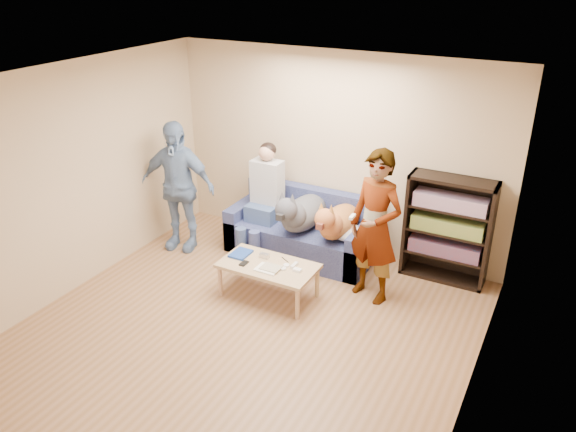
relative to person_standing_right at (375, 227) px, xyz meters
The scene contains 26 objects.
ground 1.98m from the person_standing_right, 121.33° to the right, with size 5.00×5.00×0.00m, color olive.
ceiling 2.47m from the person_standing_right, 121.33° to the right, with size 5.00×5.00×0.00m, color white.
wall_back 1.41m from the person_standing_right, 133.12° to the left, with size 4.50×4.50×0.00m, color tan.
wall_left 3.54m from the person_standing_right, 154.47° to the right, with size 5.00×5.00×0.00m, color tan.
wall_right 2.06m from the person_standing_right, 48.77° to the right, with size 5.00×5.00×0.00m, color tan.
blanket 0.75m from the person_standing_right, 136.63° to the left, with size 0.47×0.39×0.16m, color #AEADB2.
person_standing_right is the anchor object (origin of this frame).
person_standing_left 2.71m from the person_standing_right, behind, with size 1.02×0.43×1.75m, color #7B9DC6.
held_controller 0.33m from the person_standing_right, 135.00° to the right, with size 0.04×0.12×0.03m, color white.
notebook_blue 1.60m from the person_standing_right, 160.37° to the right, with size 0.20×0.26×0.03m, color #1B3E99.
papers 1.28m from the person_standing_right, 146.21° to the right, with size 0.26×0.20×0.01m, color white.
magazine 1.24m from the person_standing_right, 146.21° to the right, with size 0.22×0.17×0.01m, color #ABA289.
camera_silver 1.32m from the person_standing_right, 159.08° to the right, with size 0.11×0.06×0.05m, color silver.
controller_a 1.00m from the person_standing_right, 148.66° to the right, with size 0.04×0.13×0.03m, color white.
controller_b 0.98m from the person_standing_right, 141.44° to the right, with size 0.09×0.06×0.03m, color white.
headphone_cup_a 1.12m from the person_standing_right, 145.26° to the right, with size 0.07×0.07×0.02m, color white.
headphone_cup_b 1.08m from the person_standing_right, 149.10° to the right, with size 0.07×0.07×0.02m, color white.
pen_orange 1.37m from the person_standing_right, 145.72° to the right, with size 0.01×0.01×0.14m, color orange.
pen_black 1.10m from the person_standing_right, 157.38° to the right, with size 0.01×0.01×0.14m, color black.
wallet 1.53m from the person_standing_right, 152.10° to the right, with size 0.07×0.12×0.01m, color black.
sofa 1.44m from the person_standing_right, 153.63° to the left, with size 1.90×0.85×0.82m.
person_seated 1.75m from the person_standing_right, 164.95° to the left, with size 0.40×0.73×1.47m.
dog_gray 1.22m from the person_standing_right, 159.85° to the left, with size 0.45×1.27×0.65m.
dog_tan 0.81m from the person_standing_right, 145.95° to the left, with size 0.41×1.16×0.59m.
coffee_table 1.29m from the person_standing_right, 151.57° to the right, with size 1.10×0.60×0.42m.
bookshelf 1.05m from the person_standing_right, 52.39° to the left, with size 1.00×0.34×1.30m.
Camera 1 is at (2.67, -3.84, 3.59)m, focal length 35.00 mm.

